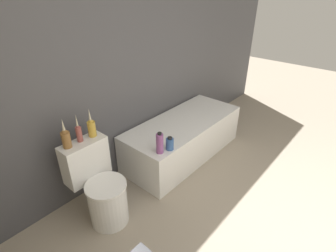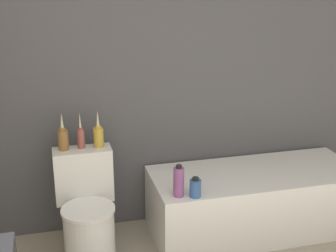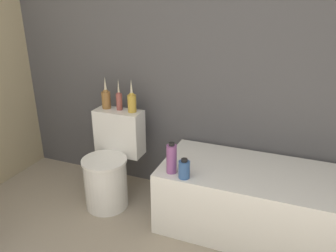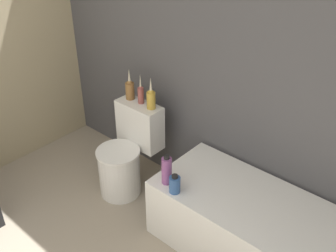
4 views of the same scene
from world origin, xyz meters
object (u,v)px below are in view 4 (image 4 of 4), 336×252
(toilet, at_px, (127,155))
(bathtub, at_px, (265,236))
(vase_silver, at_px, (141,94))
(shampoo_bottle_short, at_px, (175,184))
(vase_gold, at_px, (130,89))
(shampoo_bottle_tall, at_px, (167,170))
(vase_bronze, at_px, (151,98))

(toilet, bearing_deg, bathtub, 2.42)
(bathtub, distance_m, vase_silver, 1.43)
(vase_silver, height_order, shampoo_bottle_short, vase_silver)
(vase_gold, relative_size, shampoo_bottle_tall, 1.19)
(toilet, bearing_deg, vase_silver, 90.00)
(toilet, distance_m, shampoo_bottle_tall, 0.69)
(toilet, distance_m, vase_gold, 0.56)
(toilet, relative_size, vase_silver, 2.91)
(shampoo_bottle_tall, bearing_deg, vase_bronze, 143.07)
(vase_silver, distance_m, shampoo_bottle_short, 0.88)
(vase_bronze, bearing_deg, shampoo_bottle_short, -34.28)
(vase_gold, xyz_separation_m, vase_silver, (0.12, 0.00, -0.00))
(vase_bronze, bearing_deg, shampoo_bottle_tall, -36.93)
(vase_gold, bearing_deg, bathtub, -5.56)
(shampoo_bottle_tall, bearing_deg, toilet, 163.69)
(vase_gold, distance_m, vase_silver, 0.12)
(vase_gold, distance_m, vase_bronze, 0.25)
(bathtub, bearing_deg, shampoo_bottle_short, -154.90)
(vase_silver, xyz_separation_m, shampoo_bottle_tall, (0.61, -0.38, -0.25))
(bathtub, distance_m, shampoo_bottle_tall, 0.80)
(vase_gold, height_order, vase_bronze, same)
(bathtub, bearing_deg, shampoo_bottle_tall, -161.22)
(shampoo_bottle_short, bearing_deg, bathtub, 25.10)
(vase_silver, bearing_deg, shampoo_bottle_short, -29.98)
(vase_bronze, distance_m, shampoo_bottle_tall, 0.66)
(vase_gold, bearing_deg, vase_silver, 1.66)
(vase_gold, xyz_separation_m, shampoo_bottle_tall, (0.73, -0.37, -0.25))
(bathtub, relative_size, shampoo_bottle_short, 11.30)
(toilet, distance_m, shampoo_bottle_short, 0.78)
(vase_silver, height_order, shampoo_bottle_tall, vase_silver)
(bathtub, height_order, shampoo_bottle_tall, shampoo_bottle_tall)
(bathtub, bearing_deg, vase_bronze, 173.54)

